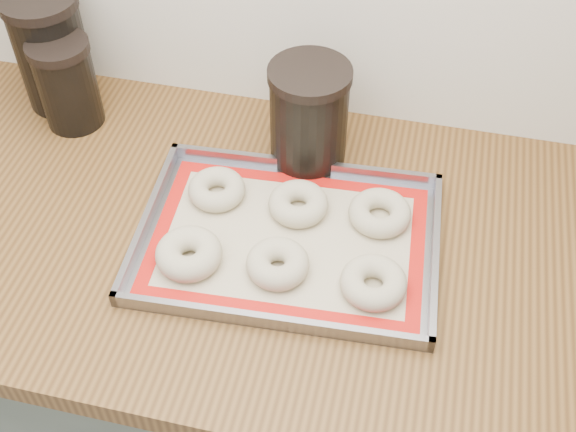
% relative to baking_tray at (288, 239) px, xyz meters
% --- Properties ---
extents(cabinet, '(3.00, 0.65, 0.86)m').
position_rel_baking_tray_xyz_m(cabinet, '(-0.21, 0.01, -0.48)').
color(cabinet, '#5E695D').
rests_on(cabinet, floor).
extents(countertop, '(3.06, 0.68, 0.04)m').
position_rel_baking_tray_xyz_m(countertop, '(-0.21, 0.01, -0.03)').
color(countertop, brown).
rests_on(countertop, cabinet).
extents(baking_tray, '(0.48, 0.36, 0.03)m').
position_rel_baking_tray_xyz_m(baking_tray, '(0.00, 0.00, 0.00)').
color(baking_tray, gray).
rests_on(baking_tray, countertop).
extents(baking_mat, '(0.44, 0.31, 0.00)m').
position_rel_baking_tray_xyz_m(baking_mat, '(0.00, 0.00, -0.00)').
color(baking_mat, '#C6B793').
rests_on(baking_mat, baking_tray).
extents(bagel_front_left, '(0.13, 0.13, 0.04)m').
position_rel_baking_tray_xyz_m(bagel_front_left, '(-0.13, -0.08, 0.02)').
color(bagel_front_left, '#C2B696').
rests_on(bagel_front_left, baking_mat).
extents(bagel_front_mid, '(0.10, 0.10, 0.04)m').
position_rel_baking_tray_xyz_m(bagel_front_mid, '(-0.00, -0.06, 0.02)').
color(bagel_front_mid, '#C2B696').
rests_on(bagel_front_mid, baking_mat).
extents(bagel_front_right, '(0.10, 0.10, 0.03)m').
position_rel_baking_tray_xyz_m(bagel_front_right, '(0.14, -0.07, 0.02)').
color(bagel_front_right, '#C2B696').
rests_on(bagel_front_right, baking_mat).
extents(bagel_back_left, '(0.11, 0.11, 0.03)m').
position_rel_baking_tray_xyz_m(bagel_back_left, '(-0.13, 0.07, 0.01)').
color(bagel_back_left, '#C2B696').
rests_on(bagel_back_left, baking_mat).
extents(bagel_back_mid, '(0.10, 0.10, 0.04)m').
position_rel_baking_tray_xyz_m(bagel_back_mid, '(0.00, 0.06, 0.02)').
color(bagel_back_mid, '#C2B696').
rests_on(bagel_back_mid, baking_mat).
extents(bagel_back_right, '(0.11, 0.11, 0.03)m').
position_rel_baking_tray_xyz_m(bagel_back_right, '(0.13, 0.07, 0.01)').
color(bagel_back_right, '#C2B696').
rests_on(bagel_back_right, baking_mat).
extents(canister_left, '(0.13, 0.13, 0.21)m').
position_rel_baking_tray_xyz_m(canister_left, '(-0.49, 0.25, 0.10)').
color(canister_left, black).
rests_on(canister_left, countertop).
extents(canister_mid, '(0.11, 0.11, 0.17)m').
position_rel_baking_tray_xyz_m(canister_mid, '(-0.44, 0.20, 0.08)').
color(canister_mid, black).
rests_on(canister_mid, countertop).
extents(canister_right, '(0.14, 0.14, 0.18)m').
position_rel_baking_tray_xyz_m(canister_right, '(-0.01, 0.20, 0.09)').
color(canister_right, black).
rests_on(canister_right, countertop).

